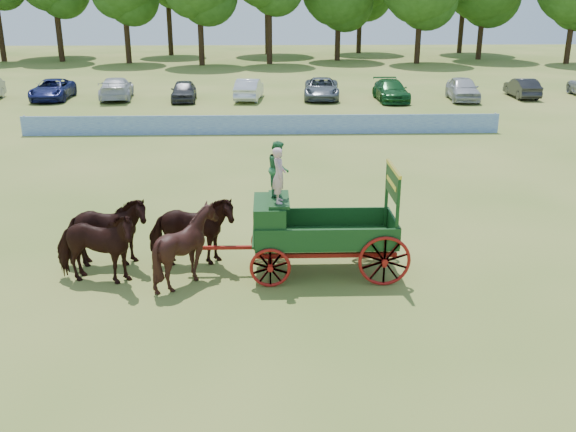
{
  "coord_description": "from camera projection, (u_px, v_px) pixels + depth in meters",
  "views": [
    {
      "loc": [
        -0.69,
        -16.62,
        7.38
      ],
      "look_at": [
        -0.14,
        0.71,
        1.3
      ],
      "focal_mm": 40.0,
      "sensor_mm": 36.0,
      "label": 1
    }
  ],
  "objects": [
    {
      "name": "horse_wheel_left",
      "position": [
        187.0,
        246.0,
        16.92
      ],
      "size": [
        2.1,
        1.93,
        2.05
      ],
      "primitive_type": "imported",
      "rotation": [
        0.0,
        0.0,
        1.73
      ],
      "color": "black",
      "rests_on": "ground"
    },
    {
      "name": "parked_cars",
      "position": [
        312.0,
        88.0,
        46.36
      ],
      "size": [
        56.09,
        7.34,
        1.64
      ],
      "color": "silver",
      "rests_on": "ground"
    },
    {
      "name": "sponsor_banner",
      "position": [
        262.0,
        125.0,
        34.91
      ],
      "size": [
        26.0,
        0.08,
        1.05
      ],
      "primitive_type": "cube",
      "color": "#1F47AB",
      "rests_on": "ground"
    },
    {
      "name": "horse_wheel_right",
      "position": [
        191.0,
        232.0,
        17.96
      ],
      "size": [
        2.49,
        1.26,
        2.05
      ],
      "primitive_type": "imported",
      "rotation": [
        0.0,
        0.0,
        1.63
      ],
      "color": "black",
      "rests_on": "ground"
    },
    {
      "name": "farm_dray",
      "position": [
        298.0,
        218.0,
        17.37
      ],
      "size": [
        6.0,
        2.0,
        3.63
      ],
      "color": "#9D0F10",
      "rests_on": "ground"
    },
    {
      "name": "horse_lead_right",
      "position": [
        105.0,
        233.0,
        17.89
      ],
      "size": [
        2.51,
        1.31,
        2.05
      ],
      "primitive_type": "imported",
      "rotation": [
        0.0,
        0.0,
        1.66
      ],
      "color": "black",
      "rests_on": "ground"
    },
    {
      "name": "horse_lead_left",
      "position": [
        95.0,
        247.0,
        16.85
      ],
      "size": [
        2.57,
        1.48,
        2.05
      ],
      "primitive_type": "imported",
      "rotation": [
        0.0,
        0.0,
        1.41
      ],
      "color": "black",
      "rests_on": "ground"
    },
    {
      "name": "ground",
      "position": [
        294.0,
        268.0,
        18.14
      ],
      "size": [
        160.0,
        160.0,
        0.0
      ],
      "primitive_type": "plane",
      "color": "#9B9146",
      "rests_on": "ground"
    }
  ]
}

